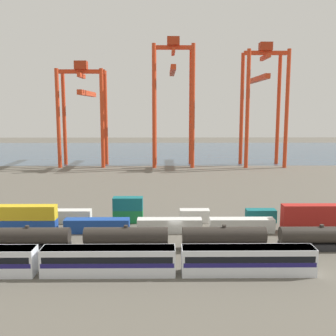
% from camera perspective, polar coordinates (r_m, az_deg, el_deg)
% --- Properties ---
extents(ground_plane, '(420.00, 420.00, 0.00)m').
position_cam_1_polar(ground_plane, '(113.87, 0.46, -3.18)').
color(ground_plane, '#5B564C').
extents(harbour_water, '(400.00, 110.00, 0.01)m').
position_cam_1_polar(harbour_water, '(216.75, -0.06, 2.39)').
color(harbour_water, '#384C60').
rests_on(harbour_water, ground_plane).
extents(passenger_train, '(57.59, 3.14, 3.90)m').
position_cam_1_polar(passenger_train, '(57.61, -8.49, -12.84)').
color(passenger_train, silver).
rests_on(passenger_train, ground_plane).
extents(freight_tank_row, '(77.94, 2.73, 4.19)m').
position_cam_1_polar(freight_tank_row, '(67.02, 8.01, -9.91)').
color(freight_tank_row, '#232326').
rests_on(freight_tank_row, ground_plane).
extents(shipping_container_0, '(12.10, 2.44, 2.60)m').
position_cam_1_polar(shipping_container_0, '(79.97, -19.87, -7.79)').
color(shipping_container_0, '#1C4299').
rests_on(shipping_container_0, ground_plane).
extents(shipping_container_1, '(12.10, 2.44, 2.60)m').
position_cam_1_polar(shipping_container_1, '(79.30, -19.96, -5.98)').
color(shipping_container_1, gold).
rests_on(shipping_container_1, shipping_container_0).
extents(shipping_container_2, '(12.10, 2.44, 2.60)m').
position_cam_1_polar(shipping_container_2, '(76.61, -10.11, -8.11)').
color(shipping_container_2, '#1C4299').
rests_on(shipping_container_2, ground_plane).
extents(shipping_container_3, '(12.10, 2.44, 2.60)m').
position_cam_1_polar(shipping_container_3, '(75.58, 0.22, -8.21)').
color(shipping_container_3, silver).
rests_on(shipping_container_3, ground_plane).
extents(shipping_container_4, '(12.10, 2.44, 2.60)m').
position_cam_1_polar(shipping_container_4, '(76.99, 10.50, -8.04)').
color(shipping_container_4, silver).
rests_on(shipping_container_4, ground_plane).
extents(shipping_container_5, '(12.10, 2.44, 2.60)m').
position_cam_1_polar(shipping_container_5, '(80.70, 20.11, -7.65)').
color(shipping_container_5, '#AD211C').
rests_on(shipping_container_5, ground_plane).
extents(shipping_container_6, '(12.10, 2.44, 2.60)m').
position_cam_1_polar(shipping_container_6, '(80.04, 20.21, -5.86)').
color(shipping_container_6, '#AD211C').
rests_on(shipping_container_6, shipping_container_5).
extents(shipping_container_8, '(12.10, 2.44, 2.60)m').
position_cam_1_polar(shipping_container_8, '(84.71, -15.01, -6.66)').
color(shipping_container_8, silver).
rests_on(shipping_container_8, ground_plane).
extents(shipping_container_9, '(6.04, 2.44, 2.60)m').
position_cam_1_polar(shipping_container_9, '(82.41, -5.73, -6.83)').
color(shipping_container_9, '#197538').
rests_on(shipping_container_9, ground_plane).
extents(shipping_container_10, '(6.04, 2.44, 2.60)m').
position_cam_1_polar(shipping_container_10, '(81.76, -5.76, -5.08)').
color(shipping_container_10, '#146066').
rests_on(shipping_container_10, shipping_container_9).
extents(shipping_container_11, '(6.04, 2.44, 2.60)m').
position_cam_1_polar(shipping_container_11, '(82.33, 3.82, -6.83)').
color(shipping_container_11, silver).
rests_on(shipping_container_11, ground_plane).
extents(shipping_container_12, '(6.04, 2.44, 2.60)m').
position_cam_1_polar(shipping_container_12, '(84.47, 13.13, -6.64)').
color(shipping_container_12, '#146066').
rests_on(shipping_container_12, ground_plane).
extents(gantry_crane_west, '(18.66, 33.29, 41.46)m').
position_cam_1_polar(gantry_crane_west, '(166.32, -12.00, 9.07)').
color(gantry_crane_west, red).
rests_on(gantry_crane_west, ground_plane).
extents(gantry_crane_central, '(16.55, 34.23, 50.66)m').
position_cam_1_polar(gantry_crane_central, '(163.07, 0.73, 11.23)').
color(gantry_crane_central, red).
rests_on(gantry_crane_central, ground_plane).
extents(gantry_crane_east, '(16.84, 36.22, 48.66)m').
position_cam_1_polar(gantry_crane_east, '(168.11, 13.37, 10.45)').
color(gantry_crane_east, red).
rests_on(gantry_crane_east, ground_plane).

